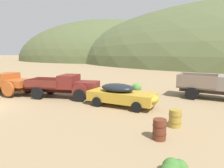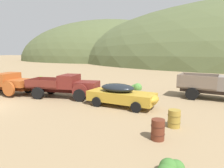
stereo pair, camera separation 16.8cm
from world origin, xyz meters
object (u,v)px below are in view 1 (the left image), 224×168
Objects in this scene: truck_oxblood at (68,86)px; oil_drum_spare at (175,118)px; truck_oxide_orange at (6,83)px; oil_drum_foreground at (159,129)px; car_mustard at (123,95)px.

oil_drum_spare is (8.35, -4.01, -0.54)m from truck_oxblood.
oil_drum_foreground is (13.65, -5.23, -0.56)m from truck_oxide_orange.
truck_oxblood is 9.28m from oil_drum_spare.
truck_oxide_orange is 14.63m from oil_drum_foreground.
truck_oxblood is at bearing 143.40° from oil_drum_foreground.
truck_oxide_orange reaches higher than truck_oxblood.
truck_oxide_orange is 14.70m from oil_drum_spare.
truck_oxblood is 6.65× the size of oil_drum_spare.
car_mustard is (10.82, -0.65, -0.20)m from truck_oxide_orange.
car_mustard is at bearing 140.39° from oil_drum_spare.
car_mustard is at bearing -1.01° from truck_oxide_orange.
oil_drum_spare is 1.84m from oil_drum_foreground.
truck_oxblood is at bearing 175.95° from car_mustard.
oil_drum_spare is at bearing -11.36° from truck_oxide_orange.
truck_oxblood is 9.65m from oil_drum_foreground.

